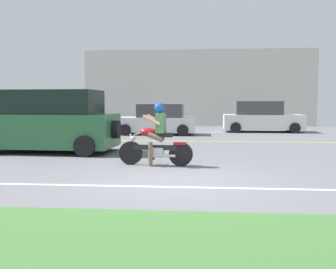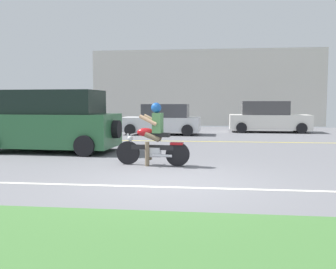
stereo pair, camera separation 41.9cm
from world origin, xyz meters
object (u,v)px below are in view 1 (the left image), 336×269
at_px(motorcyclist, 156,139).
at_px(parked_car_0, 68,119).
at_px(parked_car_1, 157,120).
at_px(parked_car_2, 261,118).
at_px(suv_nearby, 50,122).
at_px(motorcyclist_distant, 47,127).

height_order(motorcyclist, parked_car_0, motorcyclist).
bearing_deg(parked_car_1, parked_car_0, 159.67).
distance_m(parked_car_1, parked_car_2, 5.93).
height_order(suv_nearby, parked_car_0, suv_nearby).
height_order(parked_car_1, motorcyclist_distant, parked_car_1).
xyz_separation_m(parked_car_0, motorcyclist_distant, (0.90, -5.22, -0.12)).
xyz_separation_m(motorcyclist, parked_car_2, (4.47, 11.68, 0.10)).
xyz_separation_m(parked_car_1, parked_car_2, (5.51, 2.19, 0.06)).
height_order(motorcyclist, motorcyclist_distant, motorcyclist).
distance_m(motorcyclist, parked_car_2, 12.50).
bearing_deg(suv_nearby, parked_car_2, 48.41).
height_order(suv_nearby, parked_car_2, suv_nearby).
distance_m(suv_nearby, parked_car_2, 12.43).
relative_size(suv_nearby, parked_car_0, 1.10).
distance_m(parked_car_0, parked_car_1, 5.70).
xyz_separation_m(parked_car_1, motorcyclist_distant, (-4.44, -3.24, -0.15)).
relative_size(motorcyclist, suv_nearby, 0.42).
distance_m(parked_car_0, motorcyclist_distant, 5.30).
bearing_deg(parked_car_0, suv_nearby, -73.98).
xyz_separation_m(parked_car_2, motorcyclist_distant, (-9.95, -5.43, -0.21)).
xyz_separation_m(parked_car_0, parked_car_1, (5.35, -1.98, 0.03)).
distance_m(motorcyclist, parked_car_1, 9.54).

